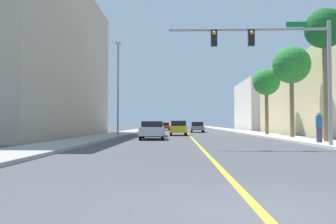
# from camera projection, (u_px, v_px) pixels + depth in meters

# --- Properties ---
(ground) EXTENTS (192.00, 192.00, 0.00)m
(ground) POSITION_uv_depth(u_px,v_px,m) (186.00, 132.00, 46.73)
(ground) COLOR #47474C
(sidewalk_left) EXTENTS (2.92, 168.00, 0.15)m
(sidewalk_left) POSITION_uv_depth(u_px,v_px,m) (131.00, 132.00, 46.96)
(sidewalk_left) COLOR #9E9B93
(sidewalk_left) RESTS_ON ground
(sidewalk_right) EXTENTS (2.92, 168.00, 0.15)m
(sidewalk_right) POSITION_uv_depth(u_px,v_px,m) (242.00, 132.00, 46.51)
(sidewalk_right) COLOR beige
(sidewalk_right) RESTS_ON ground
(lane_marking_center) EXTENTS (0.16, 144.00, 0.01)m
(lane_marking_center) POSITION_uv_depth(u_px,v_px,m) (186.00, 132.00, 46.73)
(lane_marking_center) COLOR yellow
(lane_marking_center) RESTS_ON ground
(building_left_near) EXTENTS (13.88, 24.23, 14.68)m
(building_left_near) POSITION_uv_depth(u_px,v_px,m) (9.00, 59.00, 31.76)
(building_left_near) COLOR tan
(building_left_near) RESTS_ON ground
(building_right_far) EXTENTS (13.85, 15.73, 8.69)m
(building_right_far) POSITION_uv_depth(u_px,v_px,m) (280.00, 106.00, 59.93)
(building_right_far) COLOR silver
(building_right_far) RESTS_ON ground
(traffic_signal_mast) EXTENTS (8.48, 0.36, 6.52)m
(traffic_signal_mast) POSITION_uv_depth(u_px,v_px,m) (282.00, 55.00, 17.50)
(traffic_signal_mast) COLOR gray
(traffic_signal_mast) RESTS_ON sidewalk_right
(street_lamp) EXTENTS (0.56, 0.28, 8.74)m
(street_lamp) POSITION_uv_depth(u_px,v_px,m) (118.00, 84.00, 31.33)
(street_lamp) COLOR gray
(street_lamp) RESTS_ON sidewalk_left
(palm_near) EXTENTS (2.50, 2.50, 8.35)m
(palm_near) POSITION_uv_depth(u_px,v_px,m) (325.00, 31.00, 21.01)
(palm_near) COLOR brown
(palm_near) RESTS_ON sidewalk_right
(palm_mid) EXTENTS (3.04, 3.04, 7.42)m
(palm_mid) POSITION_uv_depth(u_px,v_px,m) (291.00, 66.00, 27.28)
(palm_mid) COLOR brown
(palm_mid) RESTS_ON sidewalk_right
(palm_far) EXTENTS (2.68, 2.68, 6.61)m
(palm_far) POSITION_uv_depth(u_px,v_px,m) (266.00, 83.00, 33.58)
(palm_far) COLOR brown
(palm_far) RESTS_ON sidewalk_right
(car_silver) EXTENTS (2.02, 4.49, 1.42)m
(car_silver) POSITION_uv_depth(u_px,v_px,m) (152.00, 130.00, 26.39)
(car_silver) COLOR #BCBCC1
(car_silver) RESTS_ON ground
(car_gray) EXTENTS (1.86, 4.39, 1.42)m
(car_gray) POSITION_uv_depth(u_px,v_px,m) (197.00, 127.00, 45.48)
(car_gray) COLOR slate
(car_gray) RESTS_ON ground
(car_blue) EXTENTS (2.02, 4.24, 1.44)m
(car_blue) POSITION_uv_depth(u_px,v_px,m) (154.00, 128.00, 32.54)
(car_blue) COLOR #1E389E
(car_blue) RESTS_ON ground
(car_yellow) EXTENTS (1.79, 3.88, 1.51)m
(car_yellow) POSITION_uv_depth(u_px,v_px,m) (178.00, 128.00, 34.55)
(car_yellow) COLOR gold
(car_yellow) RESTS_ON ground
(car_red) EXTENTS (1.87, 4.56, 1.34)m
(car_red) POSITION_uv_depth(u_px,v_px,m) (164.00, 126.00, 58.63)
(car_red) COLOR red
(car_red) RESTS_ON ground
(pedestrian) EXTENTS (0.38, 0.38, 1.82)m
(pedestrian) POSITION_uv_depth(u_px,v_px,m) (319.00, 127.00, 19.78)
(pedestrian) COLOR #3F3859
(pedestrian) RESTS_ON sidewalk_right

